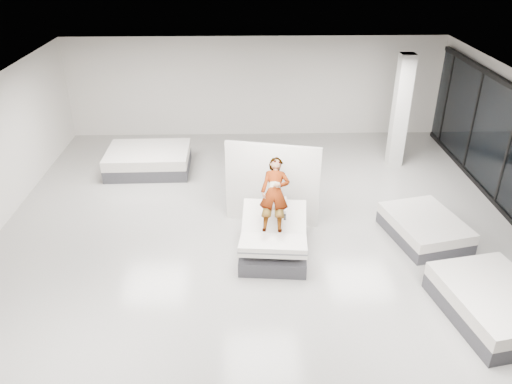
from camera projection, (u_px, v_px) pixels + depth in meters
room at (264, 187)px, 9.85m from camera, size 14.00×14.04×3.20m
hero_bed at (274, 240)px, 10.48m from camera, size 1.51×1.91×1.03m
person at (275, 200)px, 10.38m from camera, size 0.72×1.40×1.54m
remote at (285, 217)px, 10.15m from camera, size 0.06×0.15×0.08m
divider_panel at (272, 184)px, 11.32m from camera, size 2.12×0.58×1.96m
flat_bed_right_far at (424, 228)px, 11.05m from camera, size 1.77×2.11×0.51m
flat_bed_right_near at (494, 304)px, 8.76m from camera, size 1.93×2.35×0.57m
flat_bed_left_far at (149, 160)px, 14.13m from camera, size 2.30×1.74×0.62m
column at (400, 111)px, 13.91m from camera, size 0.40×0.40×3.20m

